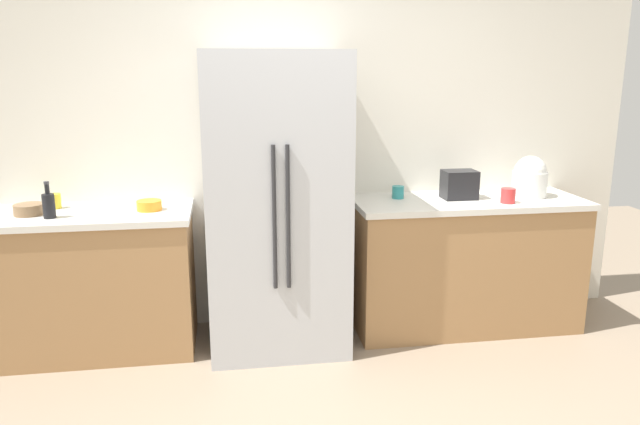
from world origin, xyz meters
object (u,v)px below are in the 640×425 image
object	(u,v)px
toaster	(459,185)
bottle_a	(49,205)
refrigerator	(276,204)
bowl_a	(29,209)
rice_cooker	(530,178)
cup_b	(55,201)
cup_c	(508,196)
cup_a	(398,192)
bowl_b	(149,205)

from	to	relation	value
toaster	bottle_a	distance (m)	2.61
refrigerator	bowl_a	size ratio (longest dim) A/B	10.82
rice_cooker	cup_b	xyz separation A→B (m)	(-3.15, 0.13, -0.09)
refrigerator	cup_b	xyz separation A→B (m)	(-1.39, 0.21, 0.02)
toaster	cup_c	bearing A→B (deg)	-34.16
bottle_a	cup_b	distance (m)	0.27
cup_a	bottle_a	bearing A→B (deg)	-174.36
refrigerator	cup_b	world-z (taller)	refrigerator
cup_a	bowl_b	bearing A→B (deg)	-176.50
bottle_a	cup_a	distance (m)	2.21
cup_c	bowl_a	distance (m)	3.03
cup_a	bowl_a	size ratio (longest dim) A/B	0.48
cup_a	cup_c	distance (m)	0.72
refrigerator	cup_a	size ratio (longest dim) A/B	22.36
bottle_a	cup_a	xyz separation A→B (m)	(2.20, 0.22, -0.04)
bowl_a	bowl_b	size ratio (longest dim) A/B	1.12
cup_b	bowl_a	distance (m)	0.19
toaster	bowl_a	bearing A→B (deg)	-179.18
bottle_a	bowl_a	distance (m)	0.19
refrigerator	toaster	distance (m)	1.26
bottle_a	bowl_b	xyz separation A→B (m)	(0.56, 0.12, -0.05)
cup_a	cup_c	xyz separation A→B (m)	(0.68, -0.25, 0.01)
toaster	cup_c	distance (m)	0.33
toaster	bowl_b	xyz separation A→B (m)	(-2.05, -0.03, -0.07)
rice_cooker	cup_a	size ratio (longest dim) A/B	3.36
cup_a	cup_b	xyz separation A→B (m)	(-2.24, 0.04, 0.00)
toaster	bowl_a	world-z (taller)	toaster
cup_c	bowl_b	bearing A→B (deg)	176.19
refrigerator	bottle_a	size ratio (longest dim) A/B	8.55
bottle_a	cup_a	size ratio (longest dim) A/B	2.62
refrigerator	bottle_a	world-z (taller)	refrigerator
bowl_a	bottle_a	bearing A→B (deg)	-35.70
rice_cooker	toaster	bearing A→B (deg)	178.79
cup_c	bowl_a	xyz separation A→B (m)	(-3.03, 0.14, -0.02)
bowl_b	bowl_a	bearing A→B (deg)	-179.07
cup_a	rice_cooker	bearing A→B (deg)	-5.19
rice_cooker	refrigerator	bearing A→B (deg)	-177.22
refrigerator	bottle_a	bearing A→B (deg)	-177.92
bottle_a	cup_b	xyz separation A→B (m)	(-0.04, 0.26, -0.03)
toaster	cup_c	world-z (taller)	toaster
bottle_a	cup_c	xyz separation A→B (m)	(2.88, -0.04, -0.03)
refrigerator	bowl_b	size ratio (longest dim) A/B	12.16
toaster	cup_b	distance (m)	2.65
bottle_a	cup_c	distance (m)	2.88
cup_a	bowl_a	bearing A→B (deg)	-177.28
rice_cooker	bowl_a	distance (m)	3.26
refrigerator	toaster	world-z (taller)	refrigerator
rice_cooker	bowl_b	world-z (taller)	rice_cooker
rice_cooker	cup_c	bearing A→B (deg)	-144.08
bottle_a	bowl_b	bearing A→B (deg)	11.81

